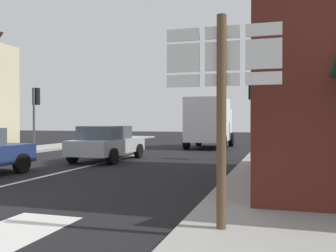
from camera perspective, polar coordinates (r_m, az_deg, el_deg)
The scene contains 10 objects.
ground_plane at distance 17.13m, azimuth -6.76°, elevation -4.86°, with size 80.00×80.00×0.00m, color black.
sidewalk_right at distance 13.71m, azimuth 15.98°, elevation -6.00°, with size 2.49×44.00×0.14m, color #9E9B96.
lane_centre_stripe at distance 13.58m, azimuth -13.58°, elevation -6.33°, with size 0.16×12.00×0.01m, color silver.
lane_turn_arrow at distance 6.26m, azimuth -23.07°, elevation -14.84°, with size 1.20×2.20×0.01m, color silver.
sedan_far at distance 16.00m, azimuth -9.30°, elevation -2.53°, with size 1.99×4.21×1.47m.
delivery_truck at distance 23.24m, azimuth 6.37°, elevation 0.70°, with size 2.49×5.01×3.05m.
route_sign_post at distance 5.41m, azimuth 8.21°, elevation 4.16°, with size 1.66×0.14×3.20m.
traffic_light_near_right at distance 16.06m, azimuth 12.76°, elevation 3.96°, with size 0.30×0.49×3.48m.
traffic_light_far_right at distance 23.97m, azimuth 14.13°, elevation 2.61°, with size 0.30×0.49×3.32m.
traffic_light_near_left at distance 21.08m, azimuth -19.61°, elevation 3.10°, with size 0.30×0.49×3.44m.
Camera 1 is at (6.84, -5.62, 1.69)m, focal length 39.83 mm.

